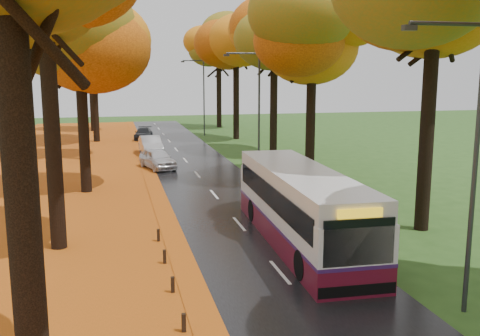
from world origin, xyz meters
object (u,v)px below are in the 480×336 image
object	(u,v)px
streetlamp_near	(468,147)
streetlamp_far	(202,91)
streetlamp_mid	(255,103)
car_silver	(151,145)
car_white	(158,159)
bus	(301,205)
car_dark	(143,133)

from	to	relation	value
streetlamp_near	streetlamp_far	size ratio (longest dim) A/B	1.00
streetlamp_near	streetlamp_mid	bearing A→B (deg)	90.00
streetlamp_far	car_silver	distance (m)	14.33
streetlamp_near	car_white	world-z (taller)	streetlamp_near
bus	streetlamp_near	bearing A→B (deg)	-70.35
streetlamp_far	car_white	size ratio (longest dim) A/B	1.97
streetlamp_near	bus	bearing A→B (deg)	107.73
streetlamp_far	car_white	bearing A→B (deg)	-108.20
streetlamp_near	car_white	bearing A→B (deg)	104.22
car_dark	streetlamp_far	bearing A→B (deg)	26.32
car_dark	bus	bearing A→B (deg)	-74.23
streetlamp_far	car_dark	xyz separation A→B (m)	(-6.30, -1.95, -4.10)
streetlamp_near	car_white	size ratio (longest dim) A/B	1.97
bus	car_silver	bearing A→B (deg)	101.28
car_white	streetlamp_far	bearing A→B (deg)	55.67
streetlamp_mid	streetlamp_far	world-z (taller)	same
streetlamp_near	bus	world-z (taller)	streetlamp_near
streetlamp_near	streetlamp_mid	world-z (taller)	same
bus	car_dark	world-z (taller)	bus
bus	car_silver	distance (m)	25.22
streetlamp_mid	car_silver	size ratio (longest dim) A/B	1.77
streetlamp_mid	car_white	world-z (taller)	streetlamp_mid
car_white	streetlamp_mid	bearing A→B (deg)	-40.49
bus	car_dark	size ratio (longest dim) A/B	2.82
streetlamp_far	bus	size ratio (longest dim) A/B	0.72
streetlamp_mid	car_silver	world-z (taller)	streetlamp_mid
streetlamp_far	car_white	distance (m)	20.55
car_white	car_dark	distance (m)	17.20
bus	car_silver	size ratio (longest dim) A/B	2.48
streetlamp_mid	car_dark	distance (m)	21.41
streetlamp_near	streetlamp_far	xyz separation A→B (m)	(0.00, 44.00, 0.00)
streetlamp_mid	car_silver	xyz separation A→B (m)	(-6.30, 9.74, -3.93)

